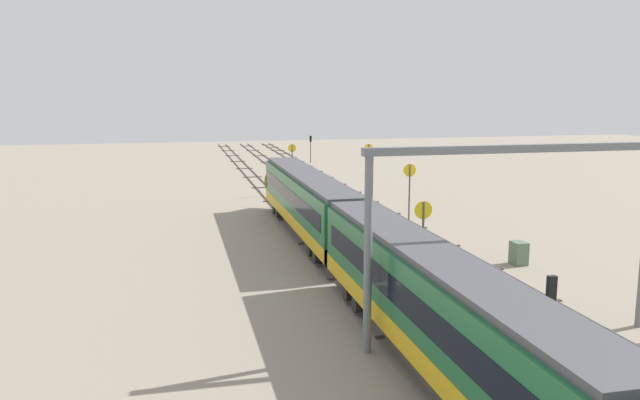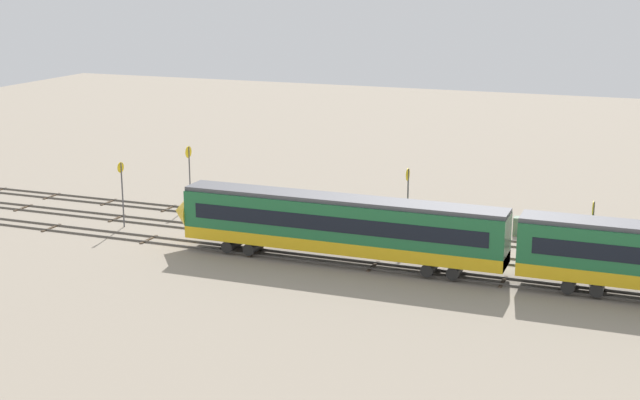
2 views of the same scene
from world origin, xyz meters
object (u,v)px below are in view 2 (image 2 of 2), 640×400
object	(u,v)px
speed_sign_mid_trackside	(592,229)
relay_cabinet	(521,227)
speed_sign_near_foreground	(408,194)
speed_sign_far_trackside	(189,166)
speed_sign_distant_end	(122,186)

from	to	relation	value
speed_sign_mid_trackside	relay_cabinet	xyz separation A→B (m)	(6.09, -9.23, -2.90)
relay_cabinet	speed_sign_mid_trackside	bearing A→B (deg)	123.43
relay_cabinet	speed_sign_near_foreground	bearing A→B (deg)	29.22
speed_sign_near_foreground	speed_sign_mid_trackside	distance (m)	15.01
speed_sign_far_trackside	relay_cabinet	size ratio (longest dim) A/B	3.64
speed_sign_near_foreground	relay_cabinet	size ratio (longest dim) A/B	3.86
speed_sign_mid_trackside	relay_cabinet	world-z (taller)	speed_sign_mid_trackside
speed_sign_near_foreground	speed_sign_distant_end	size ratio (longest dim) A/B	1.06
speed_sign_far_trackside	relay_cabinet	distance (m)	29.56
speed_sign_mid_trackside	relay_cabinet	distance (m)	11.44
speed_sign_far_trackside	speed_sign_near_foreground	bearing A→B (deg)	170.93
speed_sign_far_trackside	speed_sign_distant_end	world-z (taller)	speed_sign_far_trackside
speed_sign_mid_trackside	relay_cabinet	size ratio (longest dim) A/B	3.72
speed_sign_far_trackside	relay_cabinet	xyz separation A→B (m)	(-29.40, -1.18, -2.91)
speed_sign_far_trackside	speed_sign_distant_end	size ratio (longest dim) A/B	1.00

